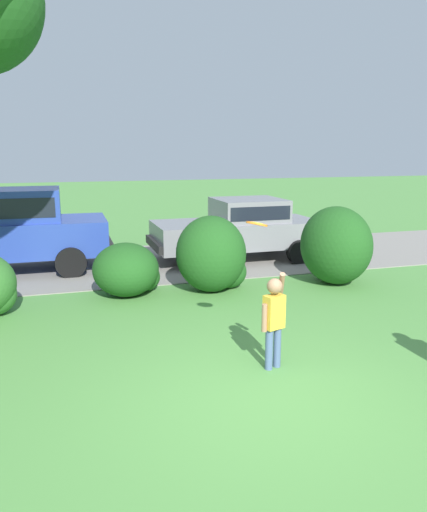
{
  "coord_description": "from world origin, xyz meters",
  "views": [
    {
      "loc": [
        -2.1,
        -4.77,
        2.82
      ],
      "look_at": [
        0.21,
        2.85,
        1.1
      ],
      "focal_mm": 35.1,
      "sensor_mm": 36.0,
      "label": 1
    }
  ],
  "objects_px": {
    "parked_sedan": "(240,227)",
    "child_thrower": "(274,316)",
    "parked_suv": "(5,226)",
    "frisbee": "(257,224)"
  },
  "relations": [
    {
      "from": "parked_sedan",
      "to": "child_thrower",
      "type": "distance_m",
      "value": 6.56
    },
    {
      "from": "parked_suv",
      "to": "child_thrower",
      "type": "xyz_separation_m",
      "value": [
        3.8,
        -6.57,
        -0.36
      ]
    },
    {
      "from": "parked_sedan",
      "to": "frisbee",
      "type": "xyz_separation_m",
      "value": [
        -1.95,
        -5.99,
        1.02
      ]
    },
    {
      "from": "parked_sedan",
      "to": "child_thrower",
      "type": "xyz_separation_m",
      "value": [
        -1.82,
        -6.31,
        -0.13
      ]
    },
    {
      "from": "child_thrower",
      "to": "frisbee",
      "type": "relative_size",
      "value": 4.53
    },
    {
      "from": "parked_suv",
      "to": "child_thrower",
      "type": "height_order",
      "value": "parked_suv"
    },
    {
      "from": "parked_suv",
      "to": "child_thrower",
      "type": "distance_m",
      "value": 7.6
    },
    {
      "from": "parked_suv",
      "to": "frisbee",
      "type": "distance_m",
      "value": 7.29
    },
    {
      "from": "child_thrower",
      "to": "parked_suv",
      "type": "bearing_deg",
      "value": 120.06
    },
    {
      "from": "parked_suv",
      "to": "child_thrower",
      "type": "relative_size",
      "value": 3.66
    }
  ]
}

